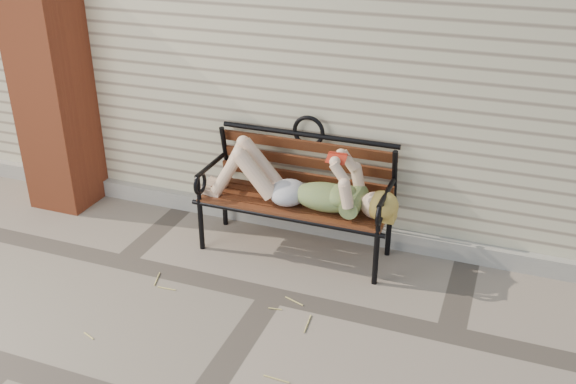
% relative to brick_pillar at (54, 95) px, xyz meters
% --- Properties ---
extents(ground, '(80.00, 80.00, 0.00)m').
position_rel_brick_pillar_xyz_m(ground, '(2.30, -0.75, -1.00)').
color(ground, gray).
rests_on(ground, ground).
extents(house_wall, '(8.00, 4.00, 3.00)m').
position_rel_brick_pillar_xyz_m(house_wall, '(2.30, 2.25, 0.50)').
color(house_wall, beige).
rests_on(house_wall, ground).
extents(foundation_strip, '(8.00, 0.10, 0.15)m').
position_rel_brick_pillar_xyz_m(foundation_strip, '(2.30, 0.22, -0.93)').
color(foundation_strip, '#A6A396').
rests_on(foundation_strip, ground).
extents(brick_pillar, '(0.50, 0.50, 2.00)m').
position_rel_brick_pillar_xyz_m(brick_pillar, '(0.00, 0.00, 0.00)').
color(brick_pillar, '#A74725').
rests_on(brick_pillar, ground).
extents(garden_bench, '(1.60, 0.64, 1.04)m').
position_rel_brick_pillar_xyz_m(garden_bench, '(2.24, -0.03, -0.42)').
color(garden_bench, black).
rests_on(garden_bench, ground).
extents(reading_woman, '(1.51, 0.34, 0.47)m').
position_rel_brick_pillar_xyz_m(reading_woman, '(2.25, -0.16, -0.38)').
color(reading_woman, '#0B394D').
rests_on(reading_woman, ground).
extents(straw_scatter, '(3.03, 1.32, 0.01)m').
position_rel_brick_pillar_xyz_m(straw_scatter, '(1.70, -1.79, -0.99)').
color(straw_scatter, tan).
rests_on(straw_scatter, ground).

